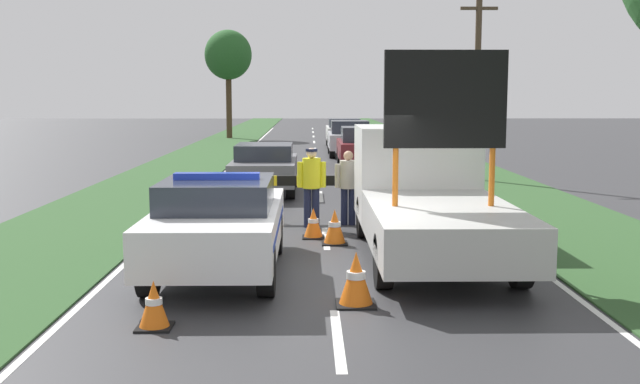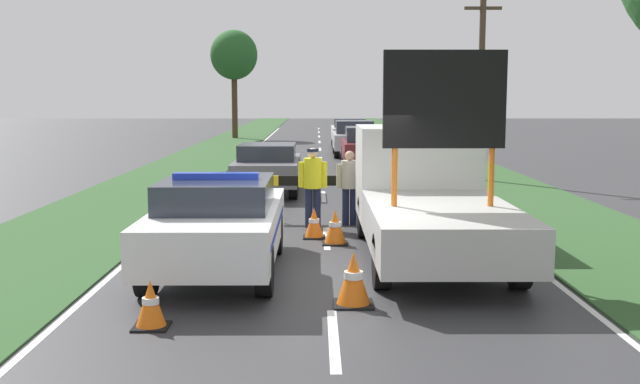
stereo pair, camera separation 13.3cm
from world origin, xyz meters
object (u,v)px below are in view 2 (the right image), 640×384
object	(u,v)px
police_officer	(313,180)
queued_car_sedan_silver	(354,138)
queued_car_wagon_maroon	(368,147)
queued_car_suv_grey	(268,167)
roadside_tree_near_right	(234,56)
police_car	(218,223)
work_truck	(425,192)
road_barrier	(318,184)
traffic_cone_near_police	(151,304)
pedestrian_civilian	(350,182)
traffic_cone_behind_barrier	(353,279)
utility_pole	(481,82)
queued_car_van_white	(349,132)
traffic_cone_near_truck	(314,223)
traffic_cone_centre_front	(335,227)

from	to	relation	value
police_officer	queued_car_sedan_silver	distance (m)	18.99
queued_car_wagon_maroon	queued_car_sedan_silver	bearing A→B (deg)	-87.69
queued_car_suv_grey	roadside_tree_near_right	distance (m)	28.19
police_car	queued_car_sedan_silver	xyz separation A→B (m)	(3.30, 22.99, 0.04)
work_truck	road_barrier	xyz separation A→B (m)	(-1.91, 3.36, -0.25)
traffic_cone_near_police	queued_car_wagon_maroon	bearing A→B (deg)	78.66
pedestrian_civilian	queued_car_wagon_maroon	world-z (taller)	pedestrian_civilian
traffic_cone_behind_barrier	queued_car_suv_grey	xyz separation A→B (m)	(-1.89, 11.71, 0.39)
work_truck	traffic_cone_behind_barrier	xyz separation A→B (m)	(-1.45, -3.48, -0.72)
police_car	utility_pole	distance (m)	14.81
traffic_cone_near_police	queued_car_sedan_silver	bearing A→B (deg)	81.74
queued_car_sedan_silver	roadside_tree_near_right	world-z (taller)	roadside_tree_near_right
queued_car_van_white	utility_pole	xyz separation A→B (m)	(3.58, -16.00, 2.38)
police_car	road_barrier	xyz separation A→B (m)	(1.59, 4.96, 0.03)
work_truck	traffic_cone_near_truck	world-z (taller)	work_truck
queued_car_sedan_silver	pedestrian_civilian	bearing A→B (deg)	86.83
traffic_cone_centre_front	traffic_cone_near_police	bearing A→B (deg)	-114.68
road_barrier	police_officer	world-z (taller)	police_officer
queued_car_wagon_maroon	queued_car_van_white	world-z (taller)	queued_car_wagon_maroon
traffic_cone_near_police	queued_car_sedan_silver	size ratio (longest dim) A/B	0.14
traffic_cone_behind_barrier	queued_car_sedan_silver	world-z (taller)	queued_car_sedan_silver
police_car	pedestrian_civilian	bearing A→B (deg)	57.05
queued_car_wagon_maroon	traffic_cone_near_truck	bearing A→B (deg)	81.83
road_barrier	queued_car_sedan_silver	world-z (taller)	queued_car_sedan_silver
queued_car_suv_grey	work_truck	bearing A→B (deg)	112.15
queued_car_van_white	roadside_tree_near_right	world-z (taller)	roadside_tree_near_right
police_officer	utility_pole	world-z (taller)	utility_pole
traffic_cone_centre_front	queued_car_sedan_silver	size ratio (longest dim) A/B	0.15
queued_car_suv_grey	queued_car_wagon_maroon	world-z (taller)	queued_car_wagon_maroon
road_barrier	traffic_cone_near_truck	size ratio (longest dim) A/B	4.40
police_car	work_truck	bearing A→B (deg)	19.02
queued_car_suv_grey	queued_car_van_white	world-z (taller)	queued_car_van_white
queued_car_van_white	utility_pole	size ratio (longest dim) A/B	0.73
road_barrier	queued_car_sedan_silver	bearing A→B (deg)	87.85
traffic_cone_centre_front	queued_car_wagon_maroon	xyz separation A→B (m)	(1.63, 14.77, 0.51)
road_barrier	roadside_tree_near_right	size ratio (longest dim) A/B	0.38
police_car	road_barrier	world-z (taller)	police_car
road_barrier	police_officer	bearing A→B (deg)	-94.04
queued_car_wagon_maroon	queued_car_sedan_silver	distance (m)	5.94
roadside_tree_near_right	queued_car_van_white	bearing A→B (deg)	-50.11
traffic_cone_behind_barrier	police_car	bearing A→B (deg)	137.47
traffic_cone_centre_front	road_barrier	bearing A→B (deg)	96.77
pedestrian_civilian	utility_pole	xyz separation A→B (m)	(4.64, 8.49, 2.26)
police_car	traffic_cone_near_truck	size ratio (longest dim) A/B	7.78
traffic_cone_near_truck	roadside_tree_near_right	distance (m)	35.23
road_barrier	traffic_cone_near_truck	xyz separation A→B (m)	(-0.08, -2.06, -0.53)
road_barrier	pedestrian_civilian	distance (m)	0.90
pedestrian_civilian	traffic_cone_behind_barrier	bearing A→B (deg)	-96.12
police_car	work_truck	distance (m)	3.86
police_officer	roadside_tree_near_right	distance (m)	33.96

